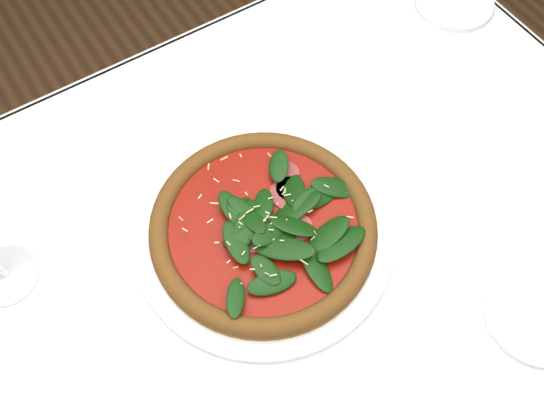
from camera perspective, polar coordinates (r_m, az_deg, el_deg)
dining_table at (r=0.83m, az=-3.06°, el=-10.62°), size 1.21×0.81×0.75m
plate at (r=0.75m, az=-0.82°, el=-2.71°), size 0.32×0.32×0.01m
pizza at (r=0.74m, az=-0.84°, el=-2.06°), size 0.30×0.30×0.04m
saucer_near at (r=0.78m, az=23.78°, el=-9.45°), size 0.13×0.13×0.01m
saucer_far at (r=1.05m, az=16.77°, el=17.74°), size 0.12×0.12×0.01m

